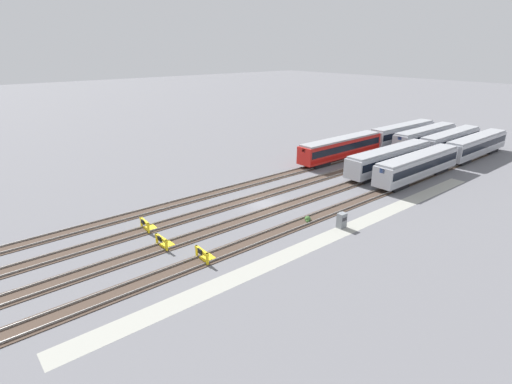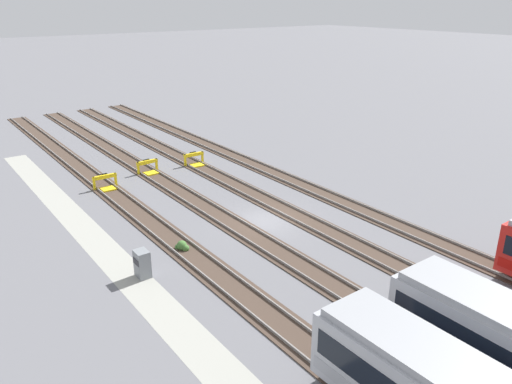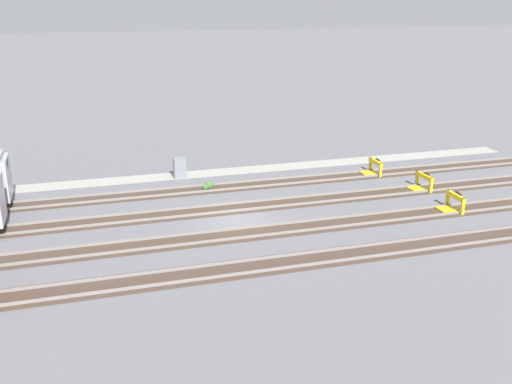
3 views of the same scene
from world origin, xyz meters
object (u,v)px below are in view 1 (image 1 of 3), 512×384
Objects in this scene: subway_car_front_row_right_inner at (403,133)px; weed_clump at (308,219)px; subway_car_front_row_leftmost at (418,166)px; bumper_stop_nearest_track at (204,255)px; subway_car_front_row_rightmost at (476,145)px; bumper_stop_near_inner_track at (164,242)px; bumper_stop_middle_track at (147,225)px; subway_car_front_row_left_inner at (341,148)px; subway_car_front_row_centre at (425,137)px; subway_car_back_row_centre at (450,141)px; electrical_cabinet at (342,220)px; subway_car_back_row_leftmost at (390,159)px.

subway_car_front_row_right_inner is 19.58× the size of weed_clump.
subway_car_front_row_leftmost is 35.49m from bumper_stop_nearest_track.
subway_car_front_row_leftmost is 8.99× the size of bumper_stop_nearest_track.
subway_car_front_row_rightmost is 56.11m from bumper_stop_near_inner_track.
subway_car_front_row_right_inner is 56.46m from bumper_stop_near_inner_track.
subway_car_front_row_rightmost is 56.20m from bumper_stop_middle_track.
bumper_stop_nearest_track is at bearing -159.13° from subway_car_front_row_left_inner.
subway_car_front_row_centre is 4.53m from subway_car_back_row_centre.
electrical_cabinet is (-20.81, -16.93, -1.24)m from subway_car_front_row_left_inner.
subway_car_front_row_left_inner is 8.97× the size of bumper_stop_middle_track.
subway_car_front_row_centre is at bearing 91.39° from subway_car_front_row_rightmost.
electrical_cabinet is at bearing -170.75° from subway_car_front_row_leftmost.
subway_car_front_row_right_inner reaches higher than bumper_stop_middle_track.
subway_car_front_row_leftmost and subway_car_front_row_centre have the same top height.
subway_car_front_row_leftmost is at bearing -6.99° from bumper_stop_near_inner_track.
bumper_stop_nearest_track is (-35.46, 0.02, -1.53)m from subway_car_front_row_leftmost.
subway_car_front_row_leftmost is 13.54m from subway_car_front_row_left_inner.
subway_car_front_row_rightmost reaches higher than weed_clump.
subway_car_back_row_leftmost is at bearing 166.69° from subway_car_front_row_rightmost.
electrical_cabinet is at bearing -13.11° from bumper_stop_nearest_track.
subway_car_back_row_centre is 55.71m from bumper_stop_middle_track.
bumper_stop_middle_track is at bearing 170.78° from subway_car_front_row_rightmost.
subway_car_front_row_leftmost is 37.70m from bumper_stop_middle_track.
bumper_stop_middle_track is at bearing 97.05° from bumper_stop_nearest_track.
weed_clump is (13.13, -0.11, -0.27)m from bumper_stop_nearest_track.
subway_car_back_row_leftmost is 8.98× the size of bumper_stop_nearest_track.
subway_car_front_row_right_inner and subway_car_front_row_rightmost have the same top height.
subway_car_front_row_centre is 1.00× the size of subway_car_front_row_rightmost.
subway_car_front_row_right_inner is 11.26× the size of electrical_cabinet.
subway_car_front_row_centre is at bearing -0.03° from bumper_stop_middle_track.
subway_car_back_row_leftmost is 36.88m from bumper_stop_middle_track.
subway_car_front_row_leftmost reaches higher than bumper_stop_middle_track.
bumper_stop_nearest_track is (-54.34, 0.01, -1.53)m from subway_car_front_row_rightmost.
electrical_cabinet is (16.21, -7.93, 0.29)m from bumper_stop_near_inner_track.
bumper_stop_middle_track is (-36.57, -4.52, -1.53)m from subway_car_front_row_left_inner.
subway_car_front_row_leftmost and subway_car_front_row_rightmost have the same top height.
subway_car_front_row_centre is 1.00× the size of subway_car_back_row_centre.
bumper_stop_middle_track is (-36.57, 9.02, -1.53)m from subway_car_front_row_leftmost.
subway_car_back_row_leftmost is at bearing 20.72° from electrical_cabinet.
subway_car_front_row_right_inner is 9.12m from subway_car_back_row_centre.
bumper_stop_nearest_track is at bearing -172.83° from subway_car_back_row_leftmost.
subway_car_front_row_left_inner is 26.22m from weed_clump.
subway_car_front_row_centre is at bearing 12.48° from weed_clump.
subway_car_front_row_right_inner is 8.98× the size of bumper_stop_near_inner_track.
weed_clump is (-41.22, -0.10, -1.80)m from subway_car_front_row_rightmost.
subway_car_front_row_centre is at bearing 17.41° from electrical_cabinet.
subway_car_front_row_rightmost and subway_car_back_row_leftmost have the same top height.
bumper_stop_nearest_track reaches higher than weed_clump.
subway_car_front_row_leftmost is 1.00× the size of subway_car_front_row_right_inner.
electrical_cabinet reaches higher than bumper_stop_nearest_track.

